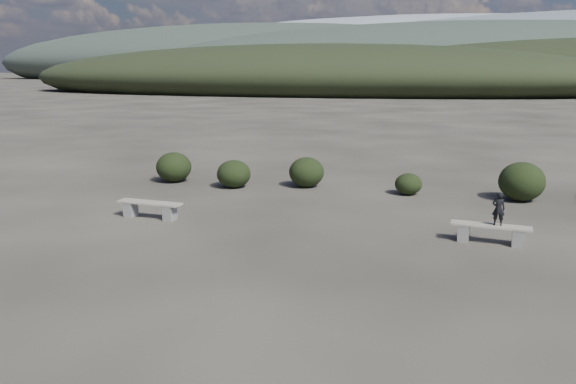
% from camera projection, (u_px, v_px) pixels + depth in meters
% --- Properties ---
extents(ground, '(1200.00, 1200.00, 0.00)m').
position_uv_depth(ground, '(258.00, 282.00, 11.30)').
color(ground, '#292520').
rests_on(ground, ground).
extents(bench_left, '(1.96, 0.47, 0.49)m').
position_uv_depth(bench_left, '(150.00, 208.00, 16.09)').
color(bench_left, slate).
rests_on(bench_left, ground).
extents(bench_right, '(1.91, 0.52, 0.47)m').
position_uv_depth(bench_right, '(490.00, 232.00, 13.76)').
color(bench_right, slate).
rests_on(bench_right, ground).
extents(seated_person, '(0.31, 0.21, 0.83)m').
position_uv_depth(seated_person, '(499.00, 209.00, 13.59)').
color(seated_person, black).
rests_on(seated_person, bench_right).
extents(shrub_a, '(1.23, 1.23, 1.00)m').
position_uv_depth(shrub_a, '(234.00, 174.00, 20.27)').
color(shrub_a, black).
rests_on(shrub_a, ground).
extents(shrub_b, '(1.27, 1.27, 1.09)m').
position_uv_depth(shrub_b, '(306.00, 172.00, 20.35)').
color(shrub_b, black).
rests_on(shrub_b, ground).
extents(shrub_c, '(0.92, 0.92, 0.74)m').
position_uv_depth(shrub_c, '(408.00, 184.00, 19.13)').
color(shrub_c, black).
rests_on(shrub_c, ground).
extents(shrub_d, '(1.45, 1.45, 1.27)m').
position_uv_depth(shrub_d, '(522.00, 182.00, 18.18)').
color(shrub_d, black).
rests_on(shrub_d, ground).
extents(shrub_f, '(1.33, 1.33, 1.13)m').
position_uv_depth(shrub_f, '(174.00, 167.00, 21.30)').
color(shrub_f, black).
rests_on(shrub_f, ground).
extents(mountain_ridges, '(500.00, 400.00, 56.00)m').
position_uv_depth(mountain_ridges, '(446.00, 58.00, 327.57)').
color(mountain_ridges, black).
rests_on(mountain_ridges, ground).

